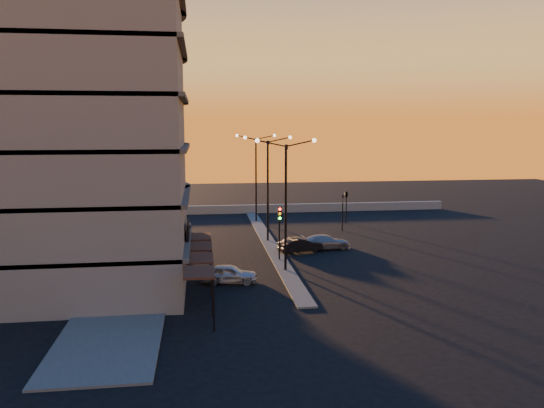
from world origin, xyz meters
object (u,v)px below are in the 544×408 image
(car_wagon, at_px, (326,242))
(car_hatchback, at_px, (229,274))
(car_sedan, at_px, (300,245))
(traffic_light_main, at_px, (280,224))
(streetlamp_mid, at_px, (268,180))

(car_wagon, bearing_deg, car_hatchback, 132.38)
(car_sedan, xyz_separation_m, car_wagon, (2.35, 0.84, 0.00))
(car_hatchback, bearing_deg, car_sedan, -30.56)
(traffic_light_main, bearing_deg, car_sedan, 51.85)
(streetlamp_mid, relative_size, car_wagon, 2.26)
(car_hatchback, xyz_separation_m, car_wagon, (8.64, 8.78, -0.02))
(streetlamp_mid, xyz_separation_m, car_sedan, (2.15, -4.39, -4.98))
(car_hatchback, bearing_deg, car_wagon, -36.71)
(streetlamp_mid, distance_m, car_hatchback, 13.92)
(car_sedan, distance_m, car_wagon, 2.50)
(car_sedan, bearing_deg, streetlamp_mid, 11.58)
(streetlamp_mid, bearing_deg, traffic_light_main, -90.00)
(car_hatchback, xyz_separation_m, car_sedan, (6.29, 7.94, -0.02))
(streetlamp_mid, height_order, car_sedan, streetlamp_mid)
(traffic_light_main, distance_m, car_wagon, 6.18)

